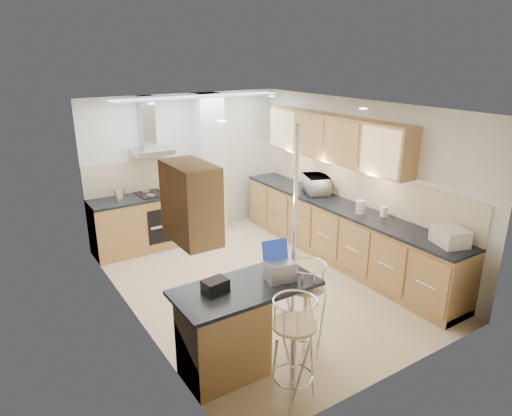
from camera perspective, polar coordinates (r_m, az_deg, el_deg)
ground at (r=6.68m, az=0.51°, el=-9.29°), size 4.80×4.80×0.00m
room_shell at (r=6.58m, az=1.13°, el=4.71°), size 3.64×4.84×2.51m
right_counter at (r=7.34m, az=10.39°, el=-2.96°), size 0.63×4.40×0.92m
back_counter at (r=7.85m, az=-13.82°, el=-1.72°), size 1.70×0.63×0.92m
peninsula at (r=4.86m, az=-1.26°, el=-14.53°), size 1.47×0.72×0.94m
microwave at (r=7.65m, az=7.56°, el=2.93°), size 0.54×0.64×0.30m
laptop at (r=4.70m, az=3.05°, el=-7.81°), size 0.33×0.27×0.20m
bag at (r=4.50m, az=-5.11°, el=-9.67°), size 0.26×0.20×0.13m
bar_stool_near at (r=4.44m, az=4.74°, el=-17.25°), size 0.58×0.58×1.07m
bar_stool_end at (r=5.06m, az=6.23°, el=-12.38°), size 0.55×0.55×1.07m
jar_a at (r=7.53m, az=7.61°, el=2.19°), size 0.16×0.16×0.18m
jar_b at (r=7.56m, az=8.36°, el=2.09°), size 0.12×0.12×0.14m
jar_c at (r=6.81m, az=12.94°, el=0.12°), size 0.16×0.16×0.19m
jar_d at (r=6.78m, az=15.71°, el=-0.43°), size 0.11×0.11×0.14m
bread_bin at (r=6.06m, az=23.09°, el=-3.26°), size 0.43×0.49×0.21m
kettle at (r=7.51m, az=-16.72°, el=1.57°), size 0.16×0.16×0.20m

